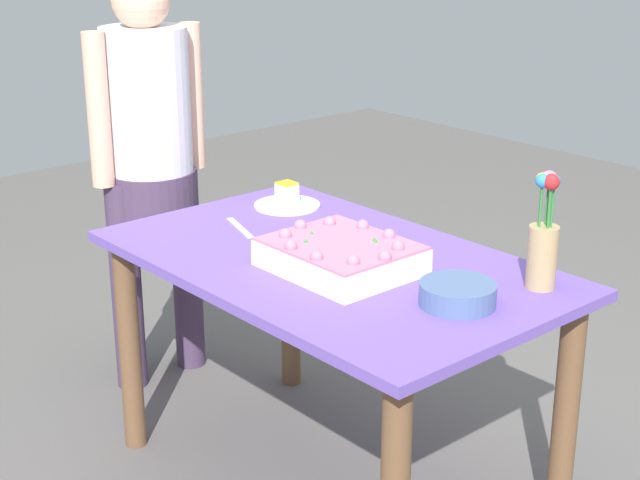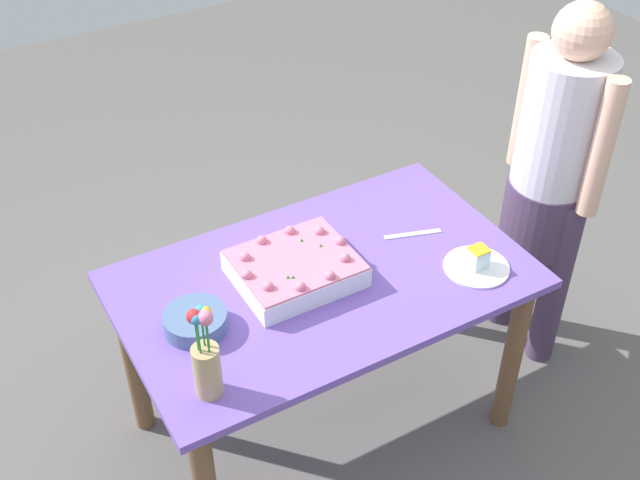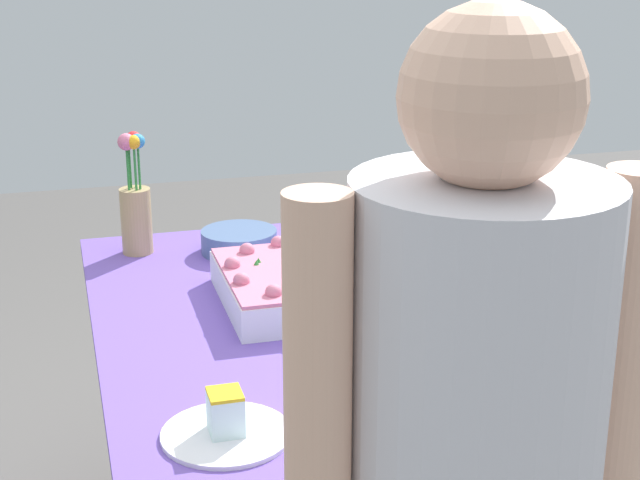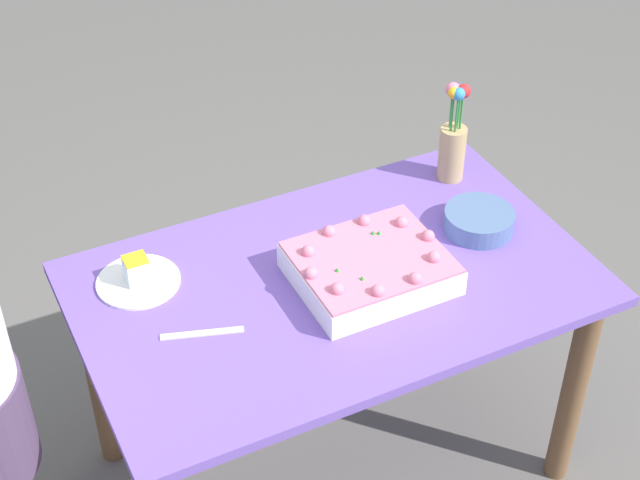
# 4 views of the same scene
# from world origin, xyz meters

# --- Properties ---
(dining_table) EXTENTS (1.34, 0.82, 0.74)m
(dining_table) POSITION_xyz_m (0.00, 0.00, 0.62)
(dining_table) COLOR #6C4EB2
(dining_table) RESTS_ON ground_plane
(sheet_cake) EXTENTS (0.39, 0.32, 0.10)m
(sheet_cake) POSITION_xyz_m (-0.08, 0.04, 0.79)
(sheet_cake) COLOR white
(sheet_cake) RESTS_ON dining_table
(serving_plate_with_slice) EXTENTS (0.22, 0.22, 0.08)m
(serving_plate_with_slice) POSITION_xyz_m (0.47, -0.22, 0.76)
(serving_plate_with_slice) COLOR white
(serving_plate_with_slice) RESTS_ON dining_table
(cake_knife) EXTENTS (0.20, 0.08, 0.00)m
(cake_knife) POSITION_xyz_m (0.39, 0.04, 0.75)
(cake_knife) COLOR silver
(cake_knife) RESTS_ON dining_table
(flower_vase) EXTENTS (0.08, 0.08, 0.31)m
(flower_vase) POSITION_xyz_m (-0.52, -0.27, 0.87)
(flower_vase) COLOR tan
(flower_vase) RESTS_ON dining_table
(fruit_bowl) EXTENTS (0.20, 0.20, 0.06)m
(fruit_bowl) POSITION_xyz_m (-0.46, -0.02, 0.77)
(fruit_bowl) COLOR #4D6692
(fruit_bowl) RESTS_ON dining_table
(person_standing) EXTENTS (0.31, 0.45, 1.49)m
(person_standing) POSITION_xyz_m (0.97, -0.01, 0.85)
(person_standing) COLOR #483553
(person_standing) RESTS_ON ground_plane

